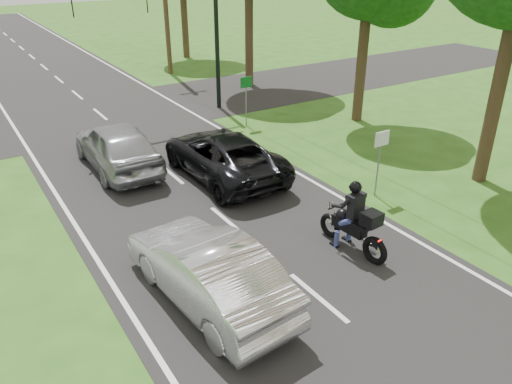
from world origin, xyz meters
The scene contains 10 objects.
ground centered at (0.00, 0.00, 0.00)m, with size 140.00×140.00×0.00m, color #2C5317.
road centered at (0.00, 10.00, 0.01)m, with size 8.00×100.00×0.01m, color black.
cross_road centered at (0.00, 16.00, 0.01)m, with size 60.00×7.00×0.01m, color black.
motorcycle_rider centered at (1.97, 1.04, 0.76)m, with size 0.65×2.25×1.94m.
dark_suv centered at (1.46, 6.89, 0.76)m, with size 2.48×5.38×1.50m, color black.
silver_sedan centered at (-2.07, 1.22, 0.79)m, with size 1.65×4.73×1.56m, color silver.
silver_suv centered at (-1.32, 9.40, 0.85)m, with size 1.98×4.92×1.68m, color #95989C.
traffic_signal centered at (3.34, 14.00, 4.14)m, with size 6.38×0.44×6.00m.
sign_white centered at (4.70, 2.98, 1.60)m, with size 0.55×0.07×2.12m.
sign_green centered at (4.90, 10.98, 1.60)m, with size 0.55×0.07×2.12m.
Camera 1 is at (-5.96, -6.75, 7.01)m, focal length 35.00 mm.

